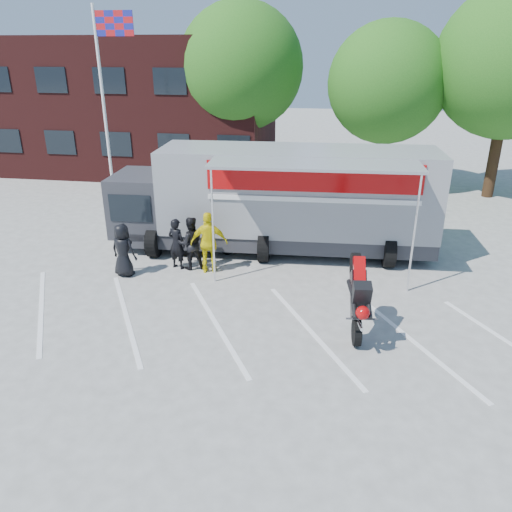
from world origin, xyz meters
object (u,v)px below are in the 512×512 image
(spectator_leather_b, at_px, (177,244))
(tree_right, at_px, (512,62))
(tree_left, at_px, (241,67))
(spectator_leather_c, at_px, (191,243))
(tree_mid, at_px, (388,83))
(parked_motorcycle, at_px, (207,255))
(transporter_truck, at_px, (281,250))
(spectator_hivis, at_px, (209,243))
(flagpole, at_px, (108,86))
(spectator_leather_a, at_px, (123,250))
(stunt_bike_rider, at_px, (352,329))

(spectator_leather_b, bearing_deg, tree_right, -119.98)
(tree_left, xyz_separation_m, spectator_leather_c, (0.63, -11.75, -4.72))
(tree_left, distance_m, tree_mid, 7.10)
(tree_right, height_order, parked_motorcycle, tree_right)
(tree_left, height_order, transporter_truck, tree_left)
(parked_motorcycle, height_order, spectator_leather_b, spectator_leather_b)
(spectator_hivis, bearing_deg, tree_mid, -129.48)
(tree_mid, height_order, parked_motorcycle, tree_mid)
(transporter_truck, height_order, spectator_leather_b, transporter_truck)
(flagpole, height_order, spectator_hivis, flagpole)
(flagpole, distance_m, spectator_leather_a, 8.39)
(tree_right, xyz_separation_m, spectator_leather_c, (-11.37, -10.25, -5.03))
(flagpole, bearing_deg, spectator_leather_c, -49.71)
(spectator_leather_a, bearing_deg, parked_motorcycle, -122.66)
(spectator_leather_c, bearing_deg, tree_right, -161.94)
(tree_left, bearing_deg, tree_mid, -8.13)
(spectator_hivis, bearing_deg, spectator_leather_b, -18.49)
(transporter_truck, bearing_deg, flagpole, 150.58)
(tree_right, height_order, spectator_hivis, tree_right)
(tree_mid, relative_size, tree_right, 0.84)
(flagpole, height_order, parked_motorcycle, flagpole)
(tree_right, xyz_separation_m, spectator_leather_a, (-13.23, -11.09, -5.05))
(flagpole, xyz_separation_m, spectator_leather_b, (4.44, -5.79, -4.24))
(transporter_truck, bearing_deg, tree_left, 105.51)
(spectator_hivis, bearing_deg, tree_left, -95.70)
(parked_motorcycle, bearing_deg, transporter_truck, -85.80)
(spectator_leather_c, bearing_deg, spectator_leather_b, -19.32)
(spectator_leather_c, bearing_deg, tree_left, -110.91)
(transporter_truck, bearing_deg, spectator_hivis, -135.03)
(transporter_truck, distance_m, parked_motorcycle, 2.56)
(tree_right, distance_m, spectator_leather_b, 16.46)
(transporter_truck, bearing_deg, tree_mid, 63.83)
(flagpole, xyz_separation_m, spectator_leather_c, (4.88, -5.75, -4.21))
(transporter_truck, relative_size, spectator_leather_c, 6.46)
(spectator_leather_b, bearing_deg, spectator_leather_c, -156.37)
(parked_motorcycle, height_order, spectator_hivis, spectator_hivis)
(spectator_leather_a, bearing_deg, spectator_leather_c, -142.54)
(tree_left, distance_m, stunt_bike_rider, 16.68)
(flagpole, height_order, tree_mid, flagpole)
(flagpole, relative_size, spectator_leather_b, 4.90)
(flagpole, xyz_separation_m, tree_left, (4.24, 6.00, 0.51))
(parked_motorcycle, bearing_deg, tree_left, -11.04)
(tree_right, distance_m, parked_motorcycle, 15.57)
(spectator_leather_c, bearing_deg, parked_motorcycle, -123.43)
(parked_motorcycle, xyz_separation_m, stunt_bike_rider, (4.76, -4.10, 0.00))
(flagpole, relative_size, spectator_leather_c, 4.74)
(flagpole, height_order, spectator_leather_b, flagpole)
(spectator_hivis, bearing_deg, stunt_bike_rider, 135.38)
(stunt_bike_rider, bearing_deg, spectator_hivis, 140.93)
(spectator_leather_c, bearing_deg, stunt_bike_rider, 125.20)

